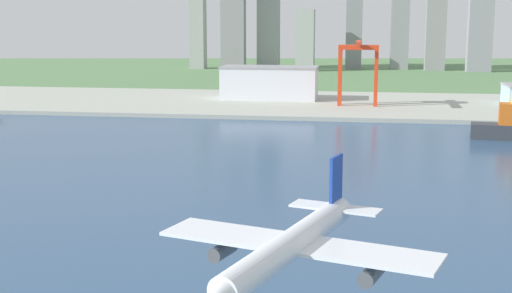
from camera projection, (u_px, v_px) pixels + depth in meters
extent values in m
plane|color=#547C4D|center=(285.00, 165.00, 278.67)|extent=(2400.00, 2400.00, 0.00)
cube|color=#2D4C70|center=(262.00, 204.00, 220.32)|extent=(840.00, 360.00, 0.15)
cube|color=#A3A79B|center=(318.00, 104.00, 463.20)|extent=(840.00, 140.00, 2.50)
cylinder|color=silver|center=(291.00, 244.00, 100.26)|extent=(15.81, 39.86, 4.10)
cube|color=silver|center=(297.00, 244.00, 102.16)|extent=(41.60, 20.50, 0.50)
cube|color=#193899|center=(336.00, 186.00, 115.56)|extent=(1.91, 4.79, 9.85)
cube|color=silver|center=(335.00, 208.00, 116.22)|extent=(15.34, 8.57, 0.36)
cylinder|color=#4C4F54|center=(371.00, 274.00, 96.57)|extent=(3.82, 6.08, 2.26)
cylinder|color=#4C4F54|center=(223.00, 251.00, 106.40)|extent=(3.82, 6.08, 2.26)
cube|color=red|center=(340.00, 78.00, 441.40)|extent=(2.20, 2.20, 34.56)
cube|color=red|center=(376.00, 78.00, 438.05)|extent=(2.20, 2.20, 34.56)
cube|color=red|center=(340.00, 77.00, 449.18)|extent=(2.20, 2.20, 34.56)
cube|color=red|center=(376.00, 77.00, 445.83)|extent=(2.20, 2.20, 34.56)
cube|color=red|center=(359.00, 47.00, 440.29)|extent=(24.57, 10.00, 2.80)
cube|color=red|center=(359.00, 43.00, 429.21)|extent=(2.60, 43.52, 2.60)
cube|color=silver|center=(270.00, 84.00, 480.10)|extent=(63.04, 28.04, 20.69)
cube|color=gray|center=(270.00, 67.00, 478.15)|extent=(64.30, 28.61, 1.20)
cube|color=#9CA0A0|center=(305.00, 40.00, 761.60)|extent=(19.27, 19.43, 64.82)
cube|color=gray|center=(355.00, 12.00, 783.70)|extent=(17.28, 17.70, 124.57)
cube|color=gray|center=(400.00, 22.00, 781.88)|extent=(19.29, 15.78, 102.27)
cube|color=gray|center=(437.00, 10.00, 764.04)|extent=(20.93, 16.37, 128.78)
cube|color=gray|center=(481.00, 5.00, 742.52)|extent=(24.78, 15.95, 137.87)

